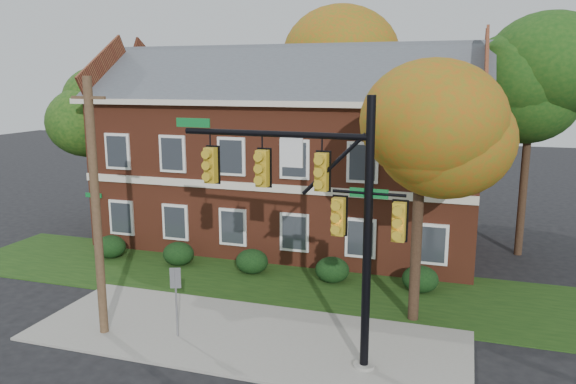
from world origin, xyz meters
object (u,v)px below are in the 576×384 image
(hedge_far_right, at_px, (420,279))
(tree_near_right, at_px, (429,126))
(tree_far_rear, at_px, (350,67))
(hedge_right, at_px, (332,270))
(hedge_left, at_px, (178,254))
(utility_pole, at_px, (96,209))
(tree_right_rear, at_px, (541,79))
(traffic_signal, at_px, (319,202))
(sign_post, at_px, (176,291))
(hedge_far_left, at_px, (111,247))
(hedge_center, at_px, (252,261))
(tree_left_rear, at_px, (106,107))
(apartment_building, at_px, (290,144))

(hedge_far_right, distance_m, tree_near_right, 6.77)
(tree_near_right, xyz_separation_m, tree_far_rear, (-5.88, 15.93, 2.17))
(hedge_right, relative_size, tree_far_rear, 0.12)
(hedge_left, distance_m, hedge_far_right, 10.50)
(tree_far_rear, bearing_deg, utility_pole, -100.71)
(hedge_left, distance_m, tree_right_rear, 17.74)
(traffic_signal, relative_size, sign_post, 3.28)
(hedge_right, height_order, tree_near_right, tree_near_right)
(hedge_far_left, distance_m, hedge_right, 10.50)
(hedge_far_left, height_order, hedge_far_right, same)
(hedge_center, bearing_deg, sign_post, -90.14)
(tree_near_right, xyz_separation_m, tree_right_rear, (4.09, 8.95, 1.45))
(tree_far_rear, distance_m, utility_pole, 20.87)
(hedge_center, bearing_deg, hedge_far_right, 0.00)
(hedge_left, xyz_separation_m, tree_far_rear, (4.84, 13.09, 8.32))
(tree_near_right, bearing_deg, hedge_right, 142.72)
(utility_pole, bearing_deg, hedge_right, 56.11)
(hedge_center, xyz_separation_m, sign_post, (-0.02, -6.44, 1.08))
(tree_far_rear, bearing_deg, traffic_signal, -80.52)
(tree_left_rear, bearing_deg, tree_right_rear, 5.36)
(tree_near_right, height_order, sign_post, tree_near_right)
(tree_right_rear, distance_m, sign_post, 18.12)
(apartment_building, distance_m, hedge_far_left, 9.82)
(hedge_right, xyz_separation_m, traffic_signal, (1.11, -6.50, 4.27))
(tree_near_right, distance_m, traffic_signal, 4.87)
(hedge_left, relative_size, tree_right_rear, 0.13)
(hedge_right, bearing_deg, hedge_far_left, 180.00)
(hedge_far_right, relative_size, tree_right_rear, 0.13)
(tree_near_right, bearing_deg, hedge_far_right, 94.52)
(utility_pole, bearing_deg, tree_far_rear, 86.16)
(tree_left_rear, bearing_deg, hedge_center, -23.04)
(hedge_far_left, height_order, utility_pole, utility_pole)
(tree_left_rear, bearing_deg, tree_near_right, -22.36)
(hedge_left, distance_m, traffic_signal, 11.24)
(hedge_left, xyz_separation_m, sign_post, (3.48, -6.44, 1.08))
(apartment_building, height_order, hedge_far_left, apartment_building)
(hedge_left, bearing_deg, tree_left_rear, 146.41)
(hedge_right, relative_size, traffic_signal, 0.18)
(hedge_center, relative_size, sign_post, 0.59)
(tree_left_rear, distance_m, traffic_signal, 17.96)
(traffic_signal, height_order, sign_post, traffic_signal)
(hedge_right, bearing_deg, tree_near_right, -37.28)
(hedge_left, height_order, tree_near_right, tree_near_right)
(hedge_far_left, relative_size, tree_near_right, 0.16)
(hedge_left, distance_m, tree_far_rear, 16.25)
(hedge_far_right, height_order, sign_post, sign_post)
(hedge_left, distance_m, utility_pole, 7.87)
(hedge_far_left, relative_size, hedge_center, 1.00)
(hedge_far_right, distance_m, tree_right_rear, 10.66)
(tree_far_rear, relative_size, traffic_signal, 1.49)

